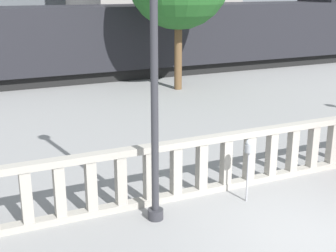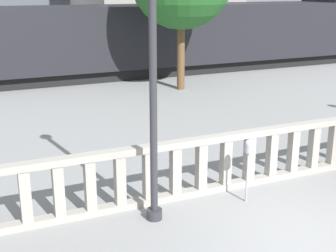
{
  "view_description": "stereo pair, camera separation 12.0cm",
  "coord_description": "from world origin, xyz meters",
  "px_view_note": "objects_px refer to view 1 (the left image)",
  "views": [
    {
      "loc": [
        -5.47,
        -5.77,
        4.36
      ],
      "look_at": [
        -1.25,
        3.43,
        1.31
      ],
      "focal_mm": 50.0,
      "sensor_mm": 36.0,
      "label": 1
    },
    {
      "loc": [
        -5.36,
        -5.81,
        4.36
      ],
      "look_at": [
        -1.25,
        3.43,
        1.31
      ],
      "focal_mm": 50.0,
      "sensor_mm": 36.0,
      "label": 2
    }
  ],
  "objects_px": {
    "parking_meter": "(249,152)",
    "train_near": "(136,39)",
    "lamppost": "(154,66)",
    "train_far": "(77,21)"
  },
  "relations": [
    {
      "from": "lamppost",
      "to": "parking_meter",
      "type": "bearing_deg",
      "value": -2.29
    },
    {
      "from": "lamppost",
      "to": "parking_meter",
      "type": "distance_m",
      "value": 2.79
    },
    {
      "from": "lamppost",
      "to": "train_near",
      "type": "bearing_deg",
      "value": 70.34
    },
    {
      "from": "lamppost",
      "to": "train_far",
      "type": "distance_m",
      "value": 27.88
    },
    {
      "from": "lamppost",
      "to": "train_far",
      "type": "xyz_separation_m",
      "value": [
        5.44,
        27.31,
        -1.18
      ]
    },
    {
      "from": "parking_meter",
      "to": "train_near",
      "type": "xyz_separation_m",
      "value": [
        3.11,
        14.51,
        0.7
      ]
    },
    {
      "from": "lamppost",
      "to": "train_near",
      "type": "relative_size",
      "value": 0.19
    },
    {
      "from": "train_near",
      "to": "train_far",
      "type": "bearing_deg",
      "value": 88.71
    },
    {
      "from": "parking_meter",
      "to": "train_near",
      "type": "height_order",
      "value": "train_near"
    },
    {
      "from": "parking_meter",
      "to": "train_near",
      "type": "relative_size",
      "value": 0.05
    }
  ]
}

